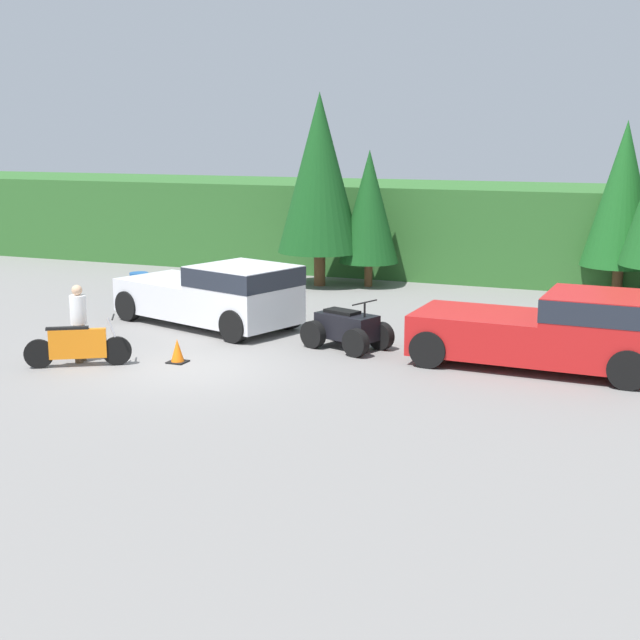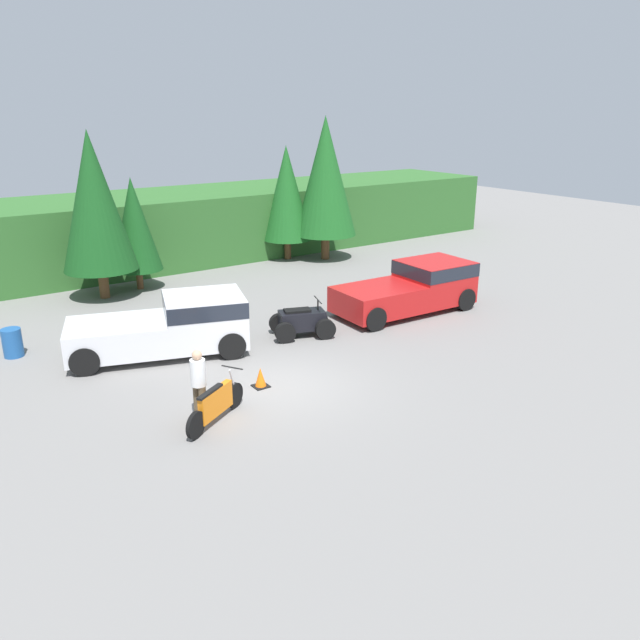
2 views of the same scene
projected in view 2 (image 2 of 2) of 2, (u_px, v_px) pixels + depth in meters
ground_plane at (282, 386)px, 16.97m from camera, size 80.00×80.00×0.00m
hillside_backdrop at (101, 234)px, 28.88m from camera, size 44.00×6.00×3.25m
tree_left at (94, 202)px, 23.67m from camera, size 2.85×2.85×6.47m
tree_mid_left at (134, 225)px, 25.25m from camera, size 2.02×2.02×4.59m
tree_mid_right at (287, 193)px, 30.27m from camera, size 2.43×2.43×5.52m
tree_right at (325, 177)px, 30.01m from camera, size 3.03×3.03×6.88m
pickup_truck_red at (415, 286)px, 23.03m from camera, size 5.41×2.48×1.76m
pickup_truck_second at (173, 324)px, 18.99m from camera, size 5.69×3.71×1.76m
dirt_bike at (216, 404)px, 14.88m from camera, size 2.06×1.34×1.13m
quad_atv at (302, 322)px, 20.55m from camera, size 2.29×1.79×1.23m
rider_person at (199, 382)px, 14.89m from camera, size 0.46×0.46×1.78m
traffic_cone at (260, 378)px, 16.85m from camera, size 0.42×0.42×0.55m
steel_barrel at (12, 343)px, 18.86m from camera, size 0.58×0.58×0.88m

